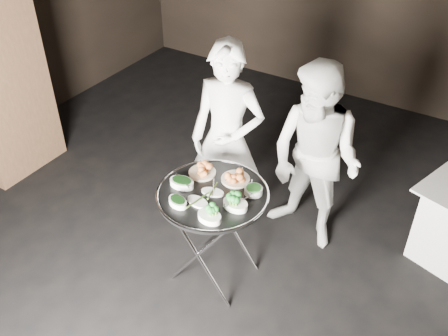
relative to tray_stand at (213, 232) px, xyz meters
The scene contains 15 objects.
floor 0.50m from the tray_stand, 143.50° to the right, with size 6.00×7.00×0.05m, color black.
tray_stand is the anchor object (origin of this frame).
serving_tray 0.36m from the tray_stand, 135.00° to the right, with size 0.79×0.79×0.04m.
potato_plate_a 0.47m from the tray_stand, 141.52° to the left, with size 0.20×0.20×0.07m.
potato_plate_b 0.46m from the tray_stand, 73.36° to the left, with size 0.21×0.21×0.08m.
greens_bowl 0.50m from the tray_stand, 30.66° to the left, with size 0.13×0.13×0.07m.
asparagus_plate_a 0.39m from the tray_stand, 74.66° to the right, with size 0.18×0.12×0.03m.
asparagus_plate_b 0.42m from the tray_stand, 100.90° to the right, with size 0.19×0.12×0.03m.
spinach_bowl_a 0.47m from the tray_stand, 168.24° to the right, with size 0.19×0.13×0.07m.
spinach_bowl_b 0.48m from the tray_stand, 120.55° to the right, with size 0.17×0.14×0.06m.
broccoli_bowl_a 0.46m from the tray_stand, 12.95° to the right, with size 0.18×0.13×0.07m.
broccoli_bowl_b 0.49m from the tray_stand, 61.62° to the right, with size 0.18×0.14×0.07m.
serving_utensils 0.43m from the tray_stand, 76.29° to the left, with size 0.58×0.44×0.01m.
waiter_left 0.77m from the tray_stand, 112.73° to the left, with size 0.61×0.40×1.66m, color white.
waiter_right 0.96m from the tray_stand, 61.28° to the left, with size 0.77×0.60×1.59m, color white.
Camera 1 is at (1.58, -2.17, 3.03)m, focal length 40.00 mm.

